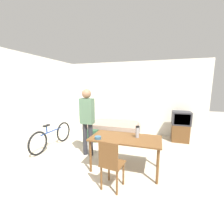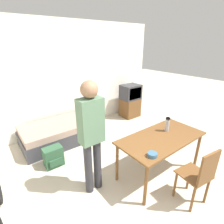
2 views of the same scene
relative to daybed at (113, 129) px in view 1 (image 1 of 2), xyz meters
The scene contains 12 objects.
ground_plane 3.06m from the daybed, 83.20° to the right, with size 20.00×20.00×0.00m, color #B2A893.
wall_back 1.32m from the daybed, 58.22° to the left, with size 5.62×0.06×2.70m.
wall_left 2.59m from the daybed, 147.96° to the right, with size 0.06×4.59×2.70m.
daybed is the anchor object (origin of this frame).
tv 2.30m from the daybed, ahead, with size 0.57×0.47×1.00m.
dining_table 2.33m from the daybed, 66.66° to the right, with size 1.49×0.75×0.74m.
wooden_chair 2.96m from the daybed, 74.10° to the right, with size 0.43×0.43×0.93m.
bicycle 2.14m from the daybed, 132.36° to the right, with size 0.12×1.71×0.74m.
person_standing 1.90m from the daybed, 96.36° to the right, with size 0.34×0.23×1.75m.
thermos_flask 2.41m from the daybed, 60.45° to the right, with size 0.08×0.08×0.25m.
mate_bowl 2.44m from the daybed, 81.00° to the right, with size 0.13×0.13×0.06m.
backpack 0.92m from the daybed, 122.59° to the right, with size 0.34×0.25×0.39m.
Camera 1 is at (1.18, -2.07, 1.85)m, focal length 24.00 mm.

